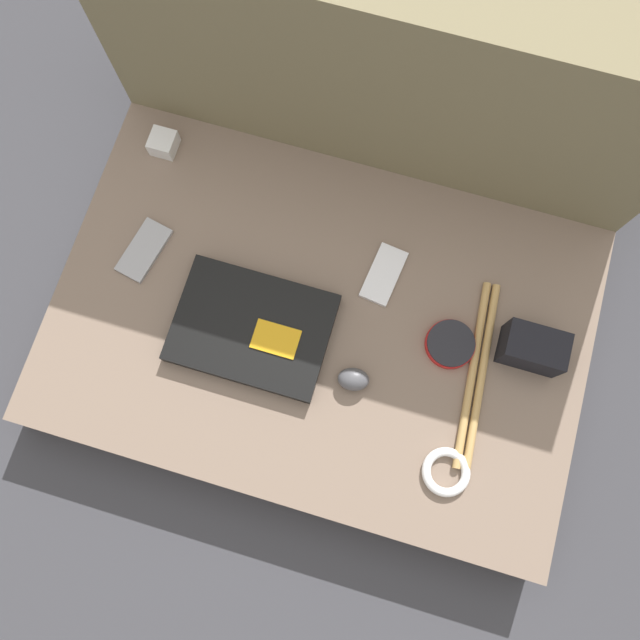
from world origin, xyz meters
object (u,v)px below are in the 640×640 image
Objects in this scene: charger_brick at (163,143)px; computer_mouse at (353,379)px; phone_silver at (144,250)px; phone_black at (384,275)px; laptop at (252,328)px; speaker_puck at (450,344)px; camera_pouch at (533,348)px.

computer_mouse is at bearing -35.42° from charger_brick.
computer_mouse is 0.51m from phone_silver.
computer_mouse reaches higher than phone_black.
laptop reaches higher than phone_silver.
speaker_puck is 0.16m from camera_pouch.
speaker_puck is (0.17, 0.12, -0.01)m from computer_mouse.
speaker_puck reaches higher than phone_silver.
charger_brick is (-0.31, 0.33, 0.00)m from laptop.
camera_pouch reaches higher than phone_silver.
phone_silver is at bearing 153.64° from computer_mouse.
laptop is 3.10× the size of speaker_puck.
charger_brick reaches higher than laptop.
computer_mouse is at bearing -154.21° from camera_pouch.
computer_mouse is at bearing -143.27° from speaker_puck.
laptop reaches higher than speaker_puck.
laptop is 2.36× the size of phone_black.
computer_mouse is at bearing -11.03° from laptop.
phone_silver is at bearing -162.18° from phone_black.
camera_pouch reaches higher than laptop.
phone_black is at bearing 79.13° from computer_mouse.
speaker_puck reaches higher than phone_black.
computer_mouse is at bearing -3.89° from phone_silver.
laptop is at bearing -168.17° from speaker_puck.
speaker_puck is (0.39, 0.08, -0.00)m from laptop.
laptop is 5.65× the size of charger_brick.
speaker_puck is 0.74m from charger_brick.
speaker_puck is at bearing 10.65° from phone_silver.
camera_pouch reaches higher than charger_brick.
computer_mouse is 0.49× the size of phone_silver.
speaker_puck is 0.19m from phone_black.
camera_pouch is at bearing 12.99° from phone_silver.
charger_brick is (-0.53, 0.37, -0.00)m from computer_mouse.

